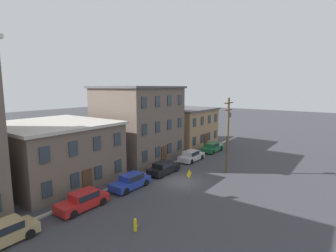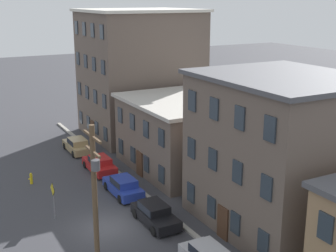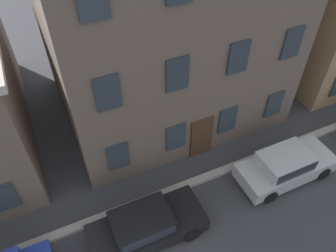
% 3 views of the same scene
% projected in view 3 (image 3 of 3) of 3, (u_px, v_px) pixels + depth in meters
% --- Properties ---
extents(kerb_strip, '(56.00, 0.36, 0.16)m').
position_uv_depth(kerb_strip, '(110.00, 214.00, 13.34)').
color(kerb_strip, '#9E998E').
rests_on(kerb_strip, ground_plane).
extents(apartment_far, '(11.03, 9.50, 10.29)m').
position_uv_depth(apartment_far, '(160.00, 12.00, 15.14)').
color(apartment_far, '#66564C').
rests_on(apartment_far, ground_plane).
extents(car_black, '(4.40, 1.92, 1.43)m').
position_uv_depth(car_black, '(146.00, 226.00, 12.25)').
color(car_black, black).
rests_on(car_black, ground_plane).
extents(car_silver, '(4.40, 1.92, 1.43)m').
position_uv_depth(car_silver, '(286.00, 165.00, 14.32)').
color(car_silver, '#B7B7BC').
rests_on(car_silver, ground_plane).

